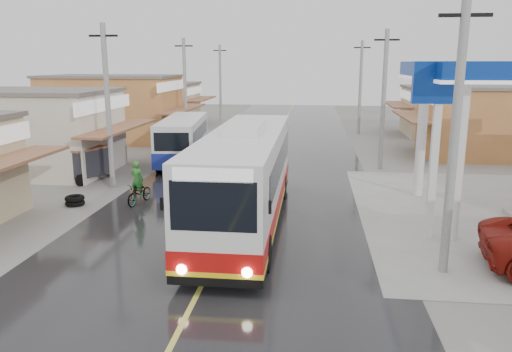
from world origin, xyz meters
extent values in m
plane|color=slate|center=(0.00, 0.00, 0.00)|extent=(120.00, 120.00, 0.00)
cube|color=black|center=(0.00, 15.00, 0.01)|extent=(12.00, 90.00, 0.02)
cube|color=#D8CC4C|center=(0.00, 15.00, 0.02)|extent=(0.15, 90.00, 0.01)
cylinder|color=white|center=(8.00, 9.00, 2.75)|extent=(0.44, 0.44, 5.50)
cylinder|color=white|center=(8.00, 3.00, 2.75)|extent=(0.44, 0.44, 5.50)
cube|color=white|center=(7.20, 3.00, 3.00)|extent=(0.25, 0.25, 6.00)
cube|color=navy|center=(7.20, 3.00, 5.50)|extent=(1.80, 0.30, 1.40)
cube|color=silver|center=(0.52, 3.72, 2.11)|extent=(2.59, 12.40, 3.05)
cube|color=black|center=(0.52, 3.72, 0.48)|extent=(2.61, 12.42, 0.31)
cube|color=#B3100E|center=(0.52, 3.72, 1.00)|extent=(2.63, 12.44, 0.57)
cube|color=yellow|center=(0.52, 3.72, 0.66)|extent=(2.64, 12.45, 0.14)
cube|color=black|center=(0.52, 4.24, 2.45)|extent=(2.63, 9.82, 1.03)
cube|color=black|center=(0.51, -2.43, 2.55)|extent=(2.28, 0.12, 1.34)
cube|color=black|center=(0.52, 9.87, 2.55)|extent=(2.28, 0.12, 1.14)
cube|color=white|center=(0.51, -2.43, 3.38)|extent=(2.08, 0.12, 0.36)
cube|color=silver|center=(0.52, 3.72, 3.79)|extent=(1.24, 3.10, 0.31)
cylinder|color=black|center=(-0.63, -0.61, 0.59)|extent=(0.36, 1.14, 1.14)
cylinder|color=black|center=(1.65, -0.62, 0.59)|extent=(0.36, 1.14, 1.14)
cylinder|color=black|center=(-0.62, 7.65, 0.59)|extent=(0.36, 1.14, 1.14)
cylinder|color=black|center=(1.66, 7.65, 0.59)|extent=(0.36, 1.14, 1.14)
sphere|color=#FFF2CC|center=(-0.37, -2.49, 0.79)|extent=(0.29, 0.29, 0.29)
sphere|color=#FFF2CC|center=(1.39, -2.50, 0.79)|extent=(0.29, 0.29, 0.29)
cube|color=black|center=(-0.93, -2.17, 2.50)|extent=(0.08, 0.08, 0.36)
cube|color=black|center=(1.95, -2.18, 2.50)|extent=(0.08, 0.08, 0.36)
cube|color=silver|center=(-5.04, 15.59, 1.64)|extent=(3.10, 8.51, 2.31)
cube|color=navy|center=(-5.04, 15.59, 0.85)|extent=(3.14, 8.55, 0.92)
cube|color=black|center=(-5.04, 15.59, 1.96)|extent=(2.99, 7.13, 0.83)
cube|color=black|center=(-4.60, 11.51, 1.96)|extent=(1.92, 0.33, 1.02)
cylinder|color=black|center=(-5.71, 12.55, 0.48)|extent=(0.37, 0.95, 0.92)
cylinder|color=black|center=(-3.74, 12.76, 0.48)|extent=(0.37, 0.95, 0.92)
cylinder|color=black|center=(-6.34, 18.43, 0.48)|extent=(0.37, 0.95, 0.92)
cylinder|color=black|center=(-4.37, 18.64, 0.48)|extent=(0.37, 0.95, 0.92)
imported|color=black|center=(-4.60, 6.19, 0.48)|extent=(1.01, 1.92, 0.96)
imported|color=#2B7D29|center=(-4.60, 5.97, 1.17)|extent=(0.65, 0.50, 1.60)
cube|color=#26262D|center=(-8.88, 11.75, 0.93)|extent=(1.92, 2.29, 1.27)
cube|color=brown|center=(-8.88, 11.75, 1.61)|extent=(1.98, 2.35, 0.10)
cylinder|color=black|center=(-9.25, 10.86, 0.29)|extent=(0.39, 0.61, 0.59)
cylinder|color=black|center=(-9.77, 12.13, 0.29)|extent=(0.39, 0.61, 0.59)
cylinder|color=black|center=(-8.00, 11.16, 0.29)|extent=(0.33, 0.59, 0.59)
cube|color=#26262D|center=(-8.92, 10.09, 1.01)|extent=(2.07, 2.49, 1.39)
cube|color=brown|center=(-8.92, 10.09, 1.76)|extent=(2.13, 2.56, 0.11)
cylinder|color=black|center=(-9.89, 9.67, 0.32)|extent=(0.41, 0.67, 0.64)
cylinder|color=black|center=(-9.35, 11.06, 0.32)|extent=(0.41, 0.67, 0.64)
cylinder|color=black|center=(-8.67, 8.96, 0.32)|extent=(0.35, 0.64, 0.64)
torus|color=black|center=(-7.35, 5.59, 0.11)|extent=(0.85, 0.85, 0.22)
torus|color=black|center=(-7.35, 5.59, 0.33)|extent=(0.85, 0.85, 0.22)
camera|label=1|loc=(3.01, -14.55, 6.16)|focal=35.00mm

